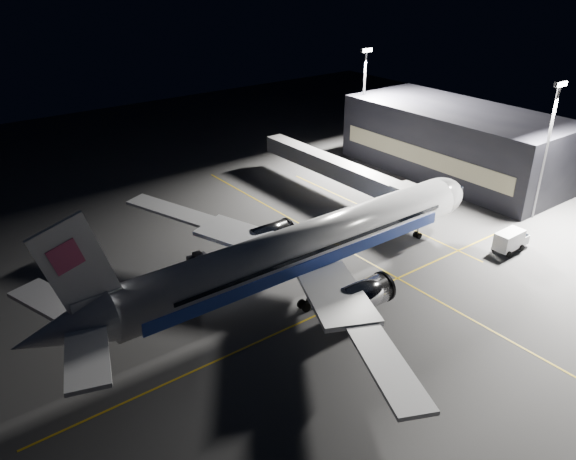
% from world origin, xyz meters
% --- Properties ---
extents(ground, '(200.00, 200.00, 0.00)m').
position_xyz_m(ground, '(0.00, 0.00, 0.00)').
color(ground, '#4C4C4F').
rests_on(ground, ground).
extents(guide_line_main, '(0.25, 80.00, 0.01)m').
position_xyz_m(guide_line_main, '(10.00, 0.00, 0.01)').
color(guide_line_main, gold).
rests_on(guide_line_main, ground).
extents(guide_line_cross, '(70.00, 0.25, 0.01)m').
position_xyz_m(guide_line_cross, '(0.00, -6.00, 0.01)').
color(guide_line_cross, gold).
rests_on(guide_line_cross, ground).
extents(guide_line_side, '(0.25, 40.00, 0.01)m').
position_xyz_m(guide_line_side, '(22.00, 10.00, 0.01)').
color(guide_line_side, gold).
rests_on(guide_line_side, ground).
extents(airliner, '(61.48, 54.22, 16.64)m').
position_xyz_m(airliner, '(-1.08, 0.00, 5.16)').
color(airliner, silver).
rests_on(airliner, ground).
extents(terminal, '(18.12, 40.00, 12.00)m').
position_xyz_m(terminal, '(45.98, 14.00, 6.00)').
color(terminal, black).
rests_on(terminal, ground).
extents(jet_bridge, '(3.60, 34.40, 6.30)m').
position_xyz_m(jet_bridge, '(22.00, 18.06, 4.58)').
color(jet_bridge, '#B2B2B7').
rests_on(jet_bridge, ground).
extents(floodlight_mast_north, '(2.40, 0.68, 20.70)m').
position_xyz_m(floodlight_mast_north, '(40.00, 31.99, 12.37)').
color(floodlight_mast_north, '#59595E').
rests_on(floodlight_mast_north, ground).
extents(floodlight_mast_south, '(2.40, 0.67, 20.70)m').
position_xyz_m(floodlight_mast_south, '(40.00, -6.01, 12.37)').
color(floodlight_mast_south, '#59595E').
rests_on(floodlight_mast_south, ground).
extents(service_truck, '(5.70, 2.60, 2.89)m').
position_xyz_m(service_truck, '(27.84, -10.04, 1.55)').
color(service_truck, silver).
rests_on(service_truck, ground).
extents(baggage_tug, '(2.66, 2.18, 1.86)m').
position_xyz_m(baggage_tug, '(-8.28, 11.90, 0.86)').
color(baggage_tug, black).
rests_on(baggage_tug, ground).
extents(safety_cone_a, '(0.46, 0.46, 0.69)m').
position_xyz_m(safety_cone_a, '(5.69, 14.00, 0.34)').
color(safety_cone_a, '#E43B09').
rests_on(safety_cone_a, ground).
extents(safety_cone_b, '(0.44, 0.44, 0.66)m').
position_xyz_m(safety_cone_b, '(6.00, 12.95, 0.33)').
color(safety_cone_b, '#E43B09').
rests_on(safety_cone_b, ground).
extents(safety_cone_c, '(0.42, 0.42, 0.64)m').
position_xyz_m(safety_cone_c, '(-7.86, 14.00, 0.32)').
color(safety_cone_c, '#E43B09').
rests_on(safety_cone_c, ground).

